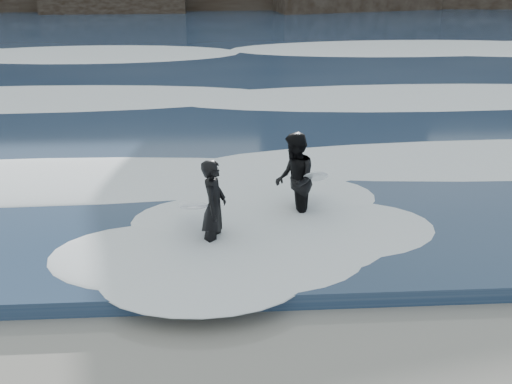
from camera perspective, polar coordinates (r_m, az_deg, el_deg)
sea at (r=35.24m, az=-1.99°, el=13.24°), size 90.00×52.00×0.30m
foam_near at (r=15.75m, az=0.23°, el=2.60°), size 60.00×3.20×0.20m
foam_mid at (r=22.45m, az=-0.97°, el=8.69°), size 60.00×4.00×0.24m
foam_far at (r=31.25m, az=-1.76°, el=12.63°), size 60.00×4.80×0.30m
surfer_left at (r=11.92m, az=-4.07°, el=-1.36°), size 1.10×1.98×1.87m
surfer_right at (r=13.00m, az=3.54°, el=1.02°), size 1.14×1.79×1.99m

